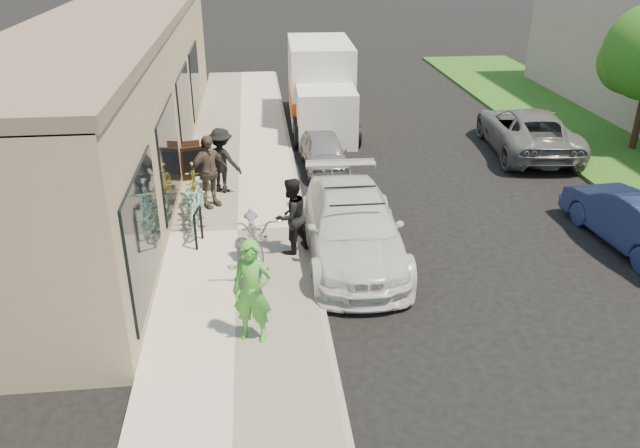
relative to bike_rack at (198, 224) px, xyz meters
name	(u,v)px	position (x,y,z in m)	size (l,w,h in m)	color
ground	(344,302)	(2.81, -2.38, -0.64)	(120.00, 120.00, 0.00)	black
sidewalk	(238,233)	(0.81, 0.62, -0.56)	(3.00, 34.00, 0.15)	beige
curb	(306,230)	(2.36, 0.62, -0.57)	(0.12, 34.00, 0.13)	gray
storefront	(119,94)	(-2.44, 5.61, 1.49)	(3.60, 20.00, 4.22)	tan
bike_rack	(198,224)	(0.00, 0.00, 0.00)	(0.14, 0.57, 0.81)	black
sandwich_board	(191,161)	(-0.43, 3.89, 0.02)	(0.73, 0.74, 0.99)	#32180D
sedan_white	(352,227)	(3.22, -0.62, 0.06)	(2.06, 4.84, 1.43)	silver
sedan_silver	(324,152)	(3.24, 4.72, -0.12)	(1.21, 3.00, 1.02)	gray
moving_truck	(321,89)	(3.66, 9.29, 0.59)	(2.29, 5.70, 2.77)	silver
far_car_blue	(636,218)	(9.41, -0.76, 0.00)	(1.35, 3.87, 1.27)	#19234D
far_car_gray	(527,130)	(9.62, 5.56, 0.05)	(2.26, 4.91, 1.36)	#585A5D
tandem_bike	(255,238)	(1.20, -1.20, 0.20)	(0.91, 2.61, 1.37)	silver
woman_rider	(252,292)	(1.13, -3.54, 0.41)	(0.65, 0.43, 1.79)	green
man_standing	(291,216)	(1.95, -0.54, 0.33)	(0.79, 0.62, 1.63)	black
cruiser_bike_a	(197,205)	(-0.07, 0.88, 0.06)	(0.51, 1.81, 1.09)	#81C1B7
cruiser_bike_b	(190,204)	(-0.27, 1.25, -0.08)	(0.53, 1.53, 0.80)	#81C1B7
cruiser_bike_c	(194,184)	(-0.25, 2.39, -0.03)	(0.43, 1.53, 0.92)	yellow
bystander_a	(222,160)	(0.42, 2.96, 0.35)	(1.08, 0.62, 1.68)	black
bystander_b	(208,172)	(0.14, 2.04, 0.41)	(1.05, 0.44, 1.79)	brown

